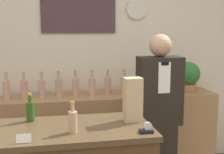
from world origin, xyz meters
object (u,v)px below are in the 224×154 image
shopkeeper (159,118)px  potted_plant (188,76)px  paper_bag (133,100)px  tape_dispenser (147,129)px

shopkeeper → potted_plant: 0.82m
shopkeeper → potted_plant: size_ratio=4.61×
shopkeeper → paper_bag: bearing=-125.9°
potted_plant → tape_dispenser: bearing=-124.0°
paper_bag → tape_dispenser: (0.02, -0.27, -0.14)m
shopkeeper → tape_dispenser: bearing=-114.9°
potted_plant → tape_dispenser: (-0.93, -1.38, -0.12)m
shopkeeper → tape_dispenser: size_ratio=17.77×
potted_plant → paper_bag: 1.46m
shopkeeper → tape_dispenser: shopkeeper is taller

